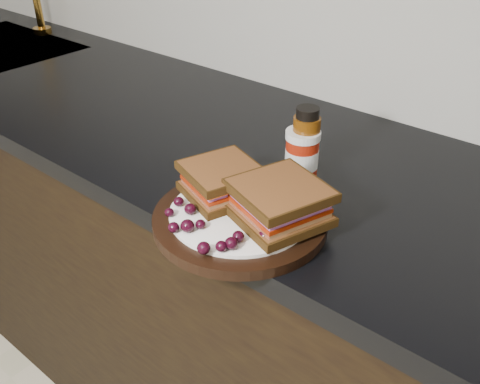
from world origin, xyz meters
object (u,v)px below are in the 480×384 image
at_px(sandwich_left, 222,181).
at_px(oil_bottle, 306,143).
at_px(plate, 240,219).
at_px(condiment_jar, 302,154).

distance_m(sandwich_left, oil_bottle, 0.18).
distance_m(plate, sandwich_left, 0.07).
distance_m(plate, oil_bottle, 0.20).
bearing_deg(sandwich_left, condiment_jar, 94.43).
bearing_deg(condiment_jar, plate, -87.15).
relative_size(sandwich_left, condiment_jar, 1.25).
bearing_deg(plate, sandwich_left, 160.03).
xyz_separation_m(plate, sandwich_left, (-0.05, 0.02, 0.04)).
bearing_deg(plate, oil_bottle, 92.12).
relative_size(condiment_jar, oil_bottle, 0.68).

